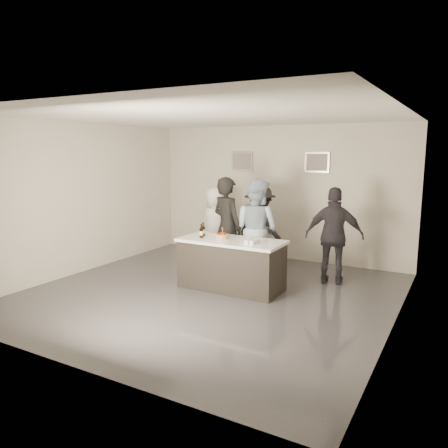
% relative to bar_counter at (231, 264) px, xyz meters
% --- Properties ---
extents(floor, '(6.00, 6.00, 0.00)m').
position_rel_bar_counter_xyz_m(floor, '(-0.20, -0.41, -0.45)').
color(floor, '#3D3D42').
rests_on(floor, ground).
extents(ceiling, '(6.00, 6.00, 0.00)m').
position_rel_bar_counter_xyz_m(ceiling, '(-0.20, -0.41, 2.55)').
color(ceiling, white).
extents(wall_back, '(6.00, 0.04, 3.00)m').
position_rel_bar_counter_xyz_m(wall_back, '(-0.20, 2.59, 1.05)').
color(wall_back, beige).
rests_on(wall_back, ground).
extents(wall_front, '(6.00, 0.04, 3.00)m').
position_rel_bar_counter_xyz_m(wall_front, '(-0.20, -3.41, 1.05)').
color(wall_front, beige).
rests_on(wall_front, ground).
extents(wall_left, '(0.04, 6.00, 3.00)m').
position_rel_bar_counter_xyz_m(wall_left, '(-3.20, -0.41, 1.05)').
color(wall_left, beige).
rests_on(wall_left, ground).
extents(wall_right, '(0.04, 6.00, 3.00)m').
position_rel_bar_counter_xyz_m(wall_right, '(2.80, -0.41, 1.05)').
color(wall_right, beige).
rests_on(wall_right, ground).
extents(picture_left, '(0.54, 0.04, 0.44)m').
position_rel_bar_counter_xyz_m(picture_left, '(-1.10, 2.56, 1.75)').
color(picture_left, '#B2B2B7').
rests_on(picture_left, wall_back).
extents(picture_right, '(0.54, 0.04, 0.44)m').
position_rel_bar_counter_xyz_m(picture_right, '(0.70, 2.56, 1.75)').
color(picture_right, '#B2B2B7').
rests_on(picture_right, wall_back).
extents(bar_counter, '(1.86, 0.86, 0.90)m').
position_rel_bar_counter_xyz_m(bar_counter, '(0.00, 0.00, 0.00)').
color(bar_counter, white).
rests_on(bar_counter, ground).
extents(cake, '(0.24, 0.24, 0.08)m').
position_rel_bar_counter_xyz_m(cake, '(-0.18, -0.03, 0.49)').
color(cake, orange).
rests_on(cake, bar_counter).
extents(beer_bottle_a, '(0.07, 0.07, 0.26)m').
position_rel_bar_counter_xyz_m(beer_bottle_a, '(-0.62, 0.05, 0.58)').
color(beer_bottle_a, black).
rests_on(beer_bottle_a, bar_counter).
extents(beer_bottle_b, '(0.07, 0.07, 0.26)m').
position_rel_bar_counter_xyz_m(beer_bottle_b, '(-0.56, -0.12, 0.58)').
color(beer_bottle_b, black).
rests_on(beer_bottle_b, bar_counter).
extents(tumbler_cluster, '(0.19, 0.30, 0.08)m').
position_rel_bar_counter_xyz_m(tumbler_cluster, '(0.46, -0.12, 0.49)').
color(tumbler_cluster, orange).
rests_on(tumbler_cluster, bar_counter).
extents(candles, '(0.24, 0.08, 0.01)m').
position_rel_bar_counter_xyz_m(candles, '(-0.33, -0.33, 0.45)').
color(candles, pink).
rests_on(candles, bar_counter).
extents(person_main_black, '(0.82, 0.67, 1.95)m').
position_rel_bar_counter_xyz_m(person_main_black, '(-0.48, 0.72, 0.53)').
color(person_main_black, black).
rests_on(person_main_black, ground).
extents(person_main_blue, '(1.05, 0.88, 1.92)m').
position_rel_bar_counter_xyz_m(person_main_blue, '(0.08, 0.85, 0.51)').
color(person_main_blue, '#9BB2CB').
rests_on(person_main_blue, ground).
extents(person_guest_left, '(0.85, 0.58, 1.68)m').
position_rel_bar_counter_xyz_m(person_guest_left, '(-1.13, 1.39, 0.39)').
color(person_guest_left, silver).
rests_on(person_guest_left, ground).
extents(person_guest_right, '(1.12, 0.65, 1.80)m').
position_rel_bar_counter_xyz_m(person_guest_right, '(1.49, 1.22, 0.45)').
color(person_guest_right, '#28272E').
rests_on(person_guest_right, ground).
extents(person_guest_back, '(1.26, 0.95, 1.73)m').
position_rel_bar_counter_xyz_m(person_guest_back, '(-0.19, 1.60, 0.42)').
color(person_guest_back, black).
rests_on(person_guest_back, ground).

